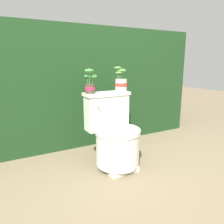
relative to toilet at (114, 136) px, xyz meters
The scene contains 5 objects.
ground_plane 0.31m from the toilet, 148.44° to the right, with size 12.00×12.00×0.00m, color #75664C.
hedge_backdrop 1.22m from the toilet, 92.78° to the left, with size 3.12×1.08×1.42m.
toilet is the anchor object (origin of this frame).
potted_plant_left 0.57m from the toilet, 138.10° to the left, with size 0.14×0.11×0.23m.
potted_plant_midleft 0.55m from the toilet, 43.58° to the left, with size 0.14×0.12×0.25m.
Camera 1 is at (-0.93, -1.72, 1.02)m, focal length 35.00 mm.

